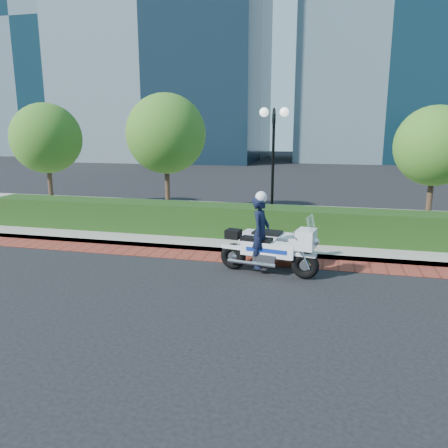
% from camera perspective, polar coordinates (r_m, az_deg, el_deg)
% --- Properties ---
extents(ground, '(120.00, 120.00, 0.00)m').
position_cam_1_polar(ground, '(11.33, -2.41, -6.48)').
color(ground, black).
rests_on(ground, ground).
extents(brick_strip, '(60.00, 1.00, 0.01)m').
position_cam_1_polar(brick_strip, '(12.71, -0.53, -4.32)').
color(brick_strip, maroon).
rests_on(brick_strip, ground).
extents(sidewalk, '(60.00, 8.00, 0.15)m').
position_cam_1_polar(sidewalk, '(16.95, 3.21, 0.18)').
color(sidewalk, gray).
rests_on(sidewalk, ground).
extents(hedge_main, '(18.00, 1.20, 1.00)m').
position_cam_1_polar(hedge_main, '(14.53, 1.50, 0.44)').
color(hedge_main, black).
rests_on(hedge_main, sidewalk).
extents(lamppost, '(1.02, 0.70, 4.21)m').
position_cam_1_polar(lamppost, '(15.64, 6.45, 9.76)').
color(lamppost, black).
rests_on(lamppost, sidewalk).
extents(tree_a, '(3.00, 3.00, 4.58)m').
position_cam_1_polar(tree_a, '(20.64, -22.20, 10.31)').
color(tree_a, '#332319').
rests_on(tree_a, sidewalk).
extents(tree_b, '(3.20, 3.20, 4.89)m').
position_cam_1_polar(tree_b, '(18.01, -7.59, 11.59)').
color(tree_b, '#332319').
rests_on(tree_b, sidewalk).
extents(tree_c, '(2.80, 2.80, 4.30)m').
position_cam_1_polar(tree_c, '(17.16, 25.83, 9.15)').
color(tree_c, '#332319').
rests_on(tree_c, sidewalk).
extents(tower_far_left, '(16.00, 14.00, 34.00)m').
position_cam_1_polar(tower_far_left, '(69.77, -22.39, 22.61)').
color(tower_far_left, black).
rests_on(tower_far_left, ground).
extents(police_motorcycle, '(2.62, 2.07, 2.13)m').
position_cam_1_polar(police_motorcycle, '(11.53, 5.86, -2.41)').
color(police_motorcycle, black).
rests_on(police_motorcycle, ground).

